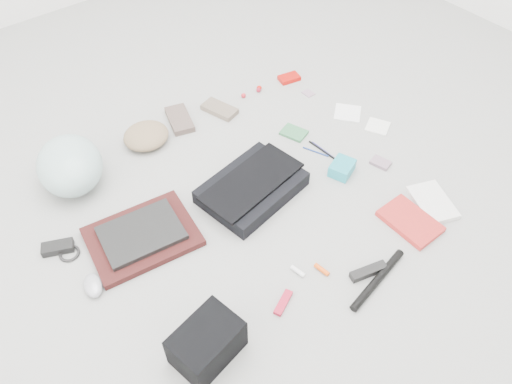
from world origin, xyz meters
TOP-DOWN VIEW (x-y plane):
  - ground_plane at (0.00, 0.00)m, footprint 4.00×4.00m
  - messenger_bag at (0.01, 0.04)m, footprint 0.45×0.35m
  - bag_flap at (0.01, 0.04)m, footprint 0.46×0.26m
  - laptop_sleeve at (-0.47, 0.12)m, footprint 0.44×0.36m
  - laptop at (-0.47, 0.12)m, footprint 0.33×0.26m
  - bike_helmet at (-0.54, 0.56)m, footprint 0.34×0.39m
  - beanie at (-0.17, 0.59)m, footprint 0.23×0.22m
  - mitten_left at (0.02, 0.62)m, footprint 0.15×0.22m
  - mitten_right at (0.22, 0.56)m, footprint 0.13×0.19m
  - power_brick at (-0.74, 0.27)m, footprint 0.13×0.10m
  - cable_coil at (-0.72, 0.23)m, footprint 0.09×0.09m
  - mouse at (-0.71, 0.03)m, footprint 0.09×0.12m
  - camera_bag at (-0.53, -0.42)m, footprint 0.24×0.19m
  - multitool at (-0.22, -0.43)m, footprint 0.11×0.07m
  - toiletry_tube_white at (-0.10, -0.37)m, footprint 0.03×0.06m
  - toiletry_tube_orange at (-0.03, -0.42)m, footprint 0.03×0.06m
  - u_lock at (0.10, -0.53)m, footprint 0.15×0.07m
  - bike_pump at (0.10, -0.58)m, footprint 0.32×0.08m
  - book_red at (0.40, -0.48)m, footprint 0.15×0.23m
  - book_white at (0.55, -0.47)m, footprint 0.20×0.24m
  - notepad at (0.39, 0.21)m, footprint 0.12×0.14m
  - pen_blue at (0.39, 0.06)m, footprint 0.06×0.12m
  - pen_black at (0.42, 0.04)m, footprint 0.02×0.16m
  - pen_navy at (0.42, 0.03)m, footprint 0.01×0.15m
  - accordion_wallet at (0.39, -0.11)m, footprint 0.13×0.12m
  - card_deck at (0.56, -0.18)m, footprint 0.08×0.09m
  - napkin_top at (0.70, 0.16)m, footprint 0.17×0.17m
  - napkin_bottom at (0.74, -0.00)m, footprint 0.14×0.14m
  - lollipop_a at (0.38, 0.58)m, footprint 0.03×0.03m
  - lollipop_b at (0.47, 0.56)m, footprint 0.03×0.03m
  - lollipop_c at (0.48, 0.57)m, footprint 0.04×0.04m
  - altoids_tin at (0.66, 0.55)m, footprint 0.12×0.09m
  - stamp_sheet at (0.66, 0.40)m, footprint 0.05×0.06m

SIDE VIEW (x-z plane):
  - ground_plane at x=0.00m, z-range 0.00..0.00m
  - stamp_sheet at x=0.66m, z-range 0.00..0.00m
  - napkin_bottom at x=0.74m, z-range 0.00..0.01m
  - pen_blue at x=0.39m, z-range 0.00..0.01m
  - napkin_top at x=0.70m, z-range 0.00..0.01m
  - pen_navy at x=0.42m, z-range 0.00..0.01m
  - pen_black at x=0.42m, z-range 0.00..0.01m
  - cable_coil at x=-0.72m, z-range 0.00..0.01m
  - notepad at x=0.39m, z-range 0.00..0.01m
  - card_deck at x=0.56m, z-range 0.00..0.02m
  - multitool at x=-0.22m, z-range 0.00..0.02m
  - toiletry_tube_white at x=-0.10m, z-range 0.00..0.02m
  - toiletry_tube_orange at x=-0.03m, z-range 0.00..0.02m
  - book_white at x=0.55m, z-range 0.00..0.02m
  - altoids_tin at x=0.66m, z-range 0.00..0.02m
  - lollipop_b at x=0.47m, z-range 0.00..0.02m
  - book_red at x=0.40m, z-range 0.00..0.02m
  - lollipop_a at x=0.38m, z-range 0.00..0.02m
  - mitten_right at x=0.22m, z-range 0.00..0.03m
  - lollipop_c at x=0.48m, z-range 0.00..0.03m
  - laptop_sleeve at x=-0.47m, z-range 0.00..0.03m
  - u_lock at x=0.10m, z-range 0.00..0.03m
  - bike_pump at x=0.10m, z-range 0.00..0.03m
  - mitten_left at x=0.02m, z-range 0.00..0.03m
  - power_brick at x=-0.74m, z-range 0.00..0.03m
  - mouse at x=-0.71m, z-range 0.00..0.04m
  - accordion_wallet at x=0.39m, z-range 0.00..0.05m
  - messenger_bag at x=0.01m, z-range 0.00..0.07m
  - beanie at x=-0.17m, z-range 0.00..0.07m
  - laptop at x=-0.47m, z-range 0.03..0.05m
  - camera_bag at x=-0.53m, z-range 0.00..0.14m
  - bag_flap at x=0.01m, z-range 0.07..0.08m
  - bike_helmet at x=-0.54m, z-range 0.00..0.20m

